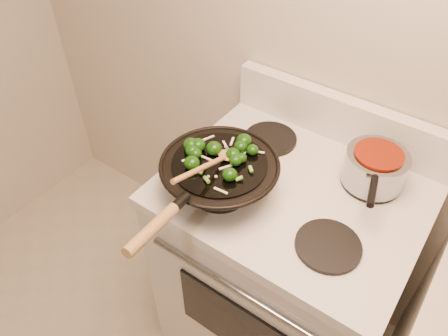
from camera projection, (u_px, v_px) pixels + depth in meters
The scene contains 5 objects.
stove at pixel (283, 269), 1.65m from camera, with size 0.78×0.67×1.08m.
wok at pixel (219, 175), 1.28m from camera, with size 0.35×0.58×0.17m.
stirfry at pixel (216, 152), 1.26m from camera, with size 0.23×0.22×0.04m.
wooden_spoon at pixel (213, 162), 1.20m from camera, with size 0.06×0.26×0.10m.
saucepan at pixel (375, 167), 1.31m from camera, with size 0.19×0.30×0.11m.
Camera 1 is at (0.15, 0.28, 1.89)m, focal length 35.00 mm.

